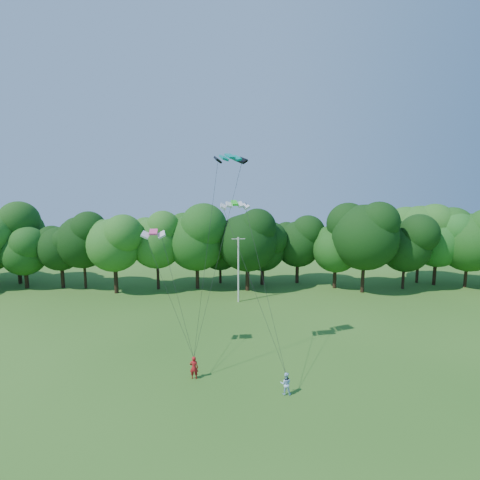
{
  "coord_description": "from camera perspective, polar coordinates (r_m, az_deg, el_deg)",
  "views": [
    {
      "loc": [
        -0.83,
        -16.26,
        14.92
      ],
      "look_at": [
        -0.49,
        13.0,
        10.4
      ],
      "focal_mm": 28.0,
      "sensor_mm": 36.0,
      "label": 1
    }
  ],
  "objects": [
    {
      "name": "kite_flyer_right",
      "position": [
        28.55,
        6.99,
        -20.88
      ],
      "size": [
        0.86,
        0.7,
        1.63
      ],
      "primitive_type": "imported",
      "rotation": [
        0.0,
        0.0,
        3.03
      ],
      "color": "#B5DCFB",
      "rests_on": "ground"
    },
    {
      "name": "kite_green",
      "position": [
        30.31,
        -0.84,
        5.67
      ],
      "size": [
        2.45,
        1.43,
        0.42
      ],
      "rotation": [
        0.0,
        0.0,
        0.18
      ],
      "color": "#26E722",
      "rests_on": "ground"
    },
    {
      "name": "kite_pink",
      "position": [
        31.31,
        -13.06,
        1.2
      ],
      "size": [
        2.04,
        1.16,
        0.43
      ],
      "rotation": [
        0.0,
        0.0,
        0.12
      ],
      "color": "#FE4690",
      "rests_on": "ground"
    },
    {
      "name": "tree_back_center",
      "position": [
        50.98,
        1.17,
        0.93
      ],
      "size": [
        8.76,
        8.76,
        12.74
      ],
      "color": "black",
      "rests_on": "ground"
    },
    {
      "name": "tree_back_east",
      "position": [
        61.03,
        27.89,
        0.59
      ],
      "size": [
        8.04,
        8.04,
        11.7
      ],
      "color": "#382916",
      "rests_on": "ground"
    },
    {
      "name": "kite_flyer_left",
      "position": [
        30.42,
        -7.03,
        -18.73
      ],
      "size": [
        0.67,
        0.45,
        1.8
      ],
      "primitive_type": "imported",
      "rotation": [
        0.0,
        0.0,
        3.11
      ],
      "color": "#B4171B",
      "rests_on": "ground"
    },
    {
      "name": "tree_back_west",
      "position": [
        63.63,
        -30.99,
        1.19
      ],
      "size": [
        8.69,
        8.69,
        12.64
      ],
      "color": "#311E13",
      "rests_on": "ground"
    },
    {
      "name": "kite_teal",
      "position": [
        30.05,
        -1.55,
        12.65
      ],
      "size": [
        2.78,
        2.02,
        0.49
      ],
      "rotation": [
        0.0,
        0.0,
        0.39
      ],
      "color": "#048278",
      "rests_on": "ground"
    },
    {
      "name": "utility_pole",
      "position": [
        46.73,
        -0.25,
        -4.43
      ],
      "size": [
        1.65,
        0.23,
        8.24
      ],
      "rotation": [
        0.0,
        0.0,
        0.09
      ],
      "color": "silver",
      "rests_on": "ground"
    }
  ]
}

